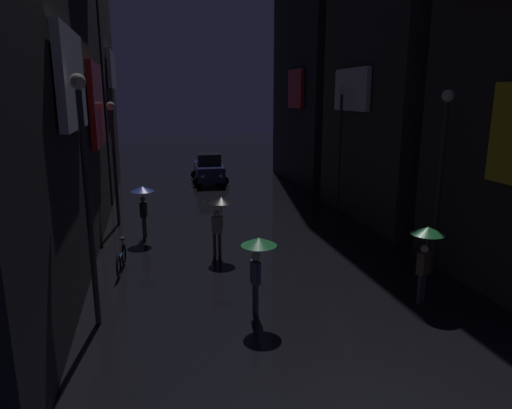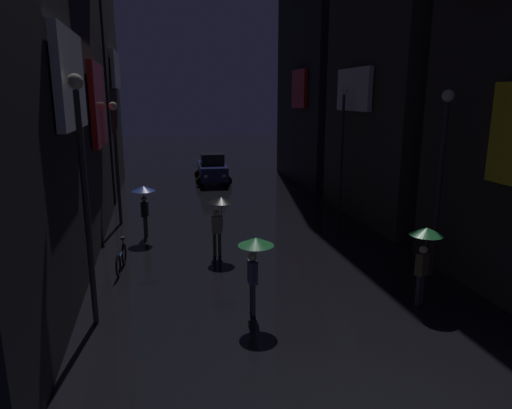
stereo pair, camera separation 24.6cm
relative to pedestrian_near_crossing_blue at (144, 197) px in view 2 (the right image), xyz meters
name	(u,v)px [view 2 (the right image)]	position (x,y,z in m)	size (l,w,h in m)	color
building_left_mid	(34,29)	(-3.61, 1.13, 6.25)	(4.25, 7.77, 15.83)	#232328
building_right_mid	(405,17)	(11.36, 1.17, 7.15)	(4.25, 7.84, 17.64)	#33302D
pedestrian_near_crossing_blue	(144,197)	(0.00, 0.00, 0.00)	(0.90, 0.90, 2.12)	#38332D
pedestrian_foreground_right_black	(220,210)	(2.62, -2.69, 0.00)	(0.90, 0.90, 2.12)	#38332D
pedestrian_far_right_green	(425,245)	(7.43, -7.64, 0.00)	(0.90, 0.90, 2.12)	#2D2D38
pedestrian_midstreet_left_green	(255,254)	(2.84, -7.41, 0.00)	(0.90, 0.90, 2.12)	#2D2D38
bicycle_parked_at_storefront	(121,259)	(-0.73, -3.40, -1.28)	(0.24, 1.82, 0.96)	black
car_distant	(212,168)	(4.07, 11.37, -0.74)	(2.39, 4.22, 1.92)	navy
streetlamp_left_far	(116,149)	(-1.13, 2.40, 1.65)	(0.36, 0.36, 5.28)	#2D2D33
streetlamp_right_far	(342,138)	(8.87, 1.61, 2.00)	(0.36, 0.36, 5.93)	#2D2D33
streetlamp_left_near	(83,176)	(-1.13, -6.91, 2.05)	(0.36, 0.36, 6.01)	#2D2D33
streetlamp_right_near	(442,164)	(8.87, -5.94, 1.88)	(0.36, 0.36, 5.71)	#2D2D33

